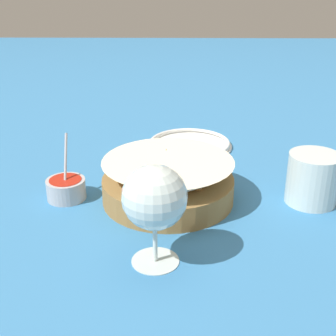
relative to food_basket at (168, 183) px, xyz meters
name	(u,v)px	position (x,y,z in m)	size (l,w,h in m)	color
ground_plane	(155,197)	(0.01, 0.02, -0.04)	(4.00, 4.00, 0.00)	teal
food_basket	(168,183)	(0.00, 0.00, 0.00)	(0.25, 0.25, 0.08)	olive
sauce_cup	(66,188)	(0.00, 0.19, -0.01)	(0.08, 0.07, 0.12)	#B7B7BC
wine_glass	(155,200)	(-0.20, 0.02, 0.07)	(0.10, 0.10, 0.16)	silver
beer_mug	(312,180)	(0.00, -0.27, 0.01)	(0.13, 0.10, 0.10)	silver
side_plate	(190,144)	(0.28, -0.05, -0.03)	(0.20, 0.20, 0.01)	white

